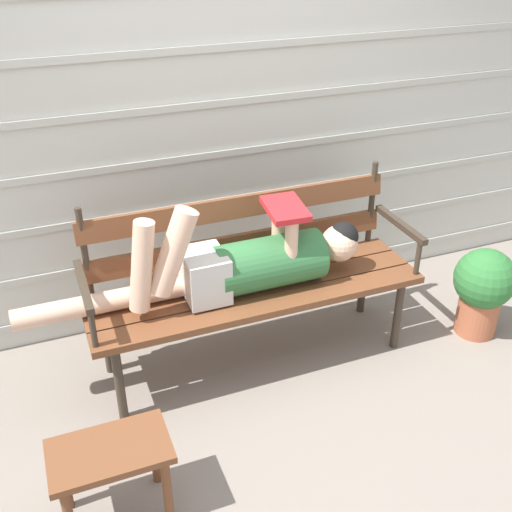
{
  "coord_description": "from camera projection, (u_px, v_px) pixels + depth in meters",
  "views": [
    {
      "loc": [
        -0.94,
        -2.27,
        2.1
      ],
      "look_at": [
        0.0,
        0.11,
        0.63
      ],
      "focal_mm": 42.67,
      "sensor_mm": 36.0,
      "label": 1
    }
  ],
  "objects": [
    {
      "name": "house_siding",
      "position": [
        214.0,
        102.0,
        3.13
      ],
      "size": [
        5.04,
        0.08,
        2.46
      ],
      "color": "beige",
      "rests_on": "ground"
    },
    {
      "name": "potted_plant",
      "position": [
        483.0,
        287.0,
        3.32
      ],
      "size": [
        0.33,
        0.33,
        0.52
      ],
      "color": "#AD5B3D",
      "rests_on": "ground"
    },
    {
      "name": "park_bench",
      "position": [
        251.0,
        272.0,
        3.07
      ],
      "size": [
        1.69,
        0.48,
        0.92
      ],
      "color": "brown",
      "rests_on": "ground"
    },
    {
      "name": "ground_plane",
      "position": [
        264.0,
        370.0,
        3.17
      ],
      "size": [
        12.0,
        12.0,
        0.0
      ],
      "primitive_type": "plane",
      "color": "gray"
    },
    {
      "name": "footstool",
      "position": [
        111.0,
        463.0,
        2.28
      ],
      "size": [
        0.45,
        0.27,
        0.37
      ],
      "color": "brown",
      "rests_on": "ground"
    },
    {
      "name": "reclining_person",
      "position": [
        243.0,
        263.0,
        2.94
      ],
      "size": [
        1.7,
        0.26,
        0.53
      ],
      "color": "#33703D"
    }
  ]
}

